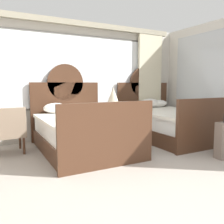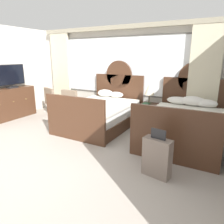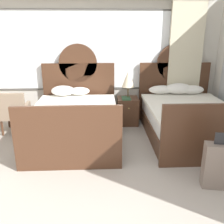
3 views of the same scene
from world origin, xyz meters
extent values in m
plane|color=#9E9389|center=(0.00, 0.00, 0.00)|extent=(24.00, 24.00, 0.00)
cube|color=beige|center=(0.00, 3.78, 1.35)|extent=(6.07, 0.07, 2.70)
cube|color=#5B5954|center=(0.00, 3.73, 1.55)|extent=(4.22, 0.02, 1.69)
cube|color=white|center=(0.00, 3.73, 1.55)|extent=(4.14, 0.02, 1.61)
cube|color=beige|center=(2.29, 3.64, 1.30)|extent=(0.73, 0.08, 2.60)
cube|color=#9C957E|center=(0.00, 3.64, 2.62)|extent=(5.59, 0.10, 0.12)
cube|color=#472B1C|center=(-0.04, 2.59, 0.15)|extent=(1.49, 2.07, 0.30)
cube|color=white|center=(-0.04, 2.59, 0.45)|extent=(1.43, 1.97, 0.29)
cube|color=silver|center=(-0.04, 2.51, 0.62)|extent=(1.53, 1.87, 0.06)
cube|color=#472B1C|center=(-0.04, 3.65, 0.65)|extent=(1.57, 0.06, 1.30)
cylinder|color=#472B1C|center=(-0.04, 3.65, 1.30)|extent=(0.82, 0.06, 0.82)
cube|color=#472B1C|center=(-0.04, 1.52, 0.50)|extent=(1.57, 0.06, 1.00)
ellipsoid|color=white|center=(-0.36, 3.38, 0.76)|extent=(0.49, 0.33, 0.22)
ellipsoid|color=white|center=(-0.02, 3.45, 0.74)|extent=(0.44, 0.30, 0.16)
cube|color=#472B1C|center=(2.09, 2.59, 0.15)|extent=(1.49, 2.07, 0.30)
cube|color=white|center=(2.09, 2.59, 0.45)|extent=(1.43, 1.97, 0.29)
cube|color=silver|center=(2.09, 2.51, 0.62)|extent=(1.53, 1.87, 0.06)
cube|color=#472B1C|center=(2.09, 3.65, 0.65)|extent=(1.57, 0.06, 1.30)
cylinder|color=#472B1C|center=(2.09, 3.65, 1.30)|extent=(0.82, 0.06, 0.82)
cube|color=#472B1C|center=(2.09, 1.52, 0.50)|extent=(1.57, 0.06, 1.00)
ellipsoid|color=white|center=(1.77, 3.44, 0.75)|extent=(0.57, 0.27, 0.19)
ellipsoid|color=white|center=(2.13, 3.42, 0.77)|extent=(0.58, 0.31, 0.24)
ellipsoid|color=white|center=(2.42, 3.40, 0.75)|extent=(0.52, 0.26, 0.19)
cube|color=#472B1C|center=(1.02, 3.37, 0.30)|extent=(0.44, 0.44, 0.59)
sphere|color=tan|center=(1.02, 3.14, 0.43)|extent=(0.02, 0.02, 0.02)
cylinder|color=brown|center=(1.02, 3.36, 0.60)|extent=(0.14, 0.14, 0.02)
cylinder|color=brown|center=(1.02, 3.36, 0.72)|extent=(0.03, 0.03, 0.23)
cone|color=beige|center=(1.02, 3.36, 1.01)|extent=(0.27, 0.27, 0.35)
cube|color=#285133|center=(0.98, 3.29, 0.61)|extent=(0.18, 0.26, 0.03)
cube|color=#84705B|center=(-1.30, 3.07, 0.36)|extent=(0.56, 0.56, 0.10)
cube|color=#84705B|center=(-1.29, 2.84, 0.63)|extent=(0.54, 0.10, 0.44)
cube|color=#84705B|center=(-1.07, 3.08, 0.49)|extent=(0.08, 0.48, 0.16)
cylinder|color=#472B1C|center=(-1.09, 3.29, 0.16)|extent=(0.04, 0.04, 0.31)
cylinder|color=#472B1C|center=(-1.08, 2.86, 0.16)|extent=(0.04, 0.04, 0.31)
cylinder|color=black|center=(1.82, 1.02, 0.03)|extent=(0.05, 0.03, 0.05)
camera|label=1|loc=(-1.61, -1.57, 1.27)|focal=37.87mm
camera|label=2|loc=(2.79, -1.91, 1.84)|focal=33.27mm
camera|label=3|loc=(0.43, -1.80, 2.02)|focal=39.99mm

